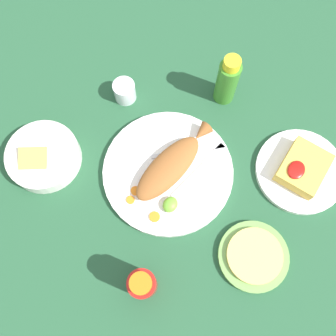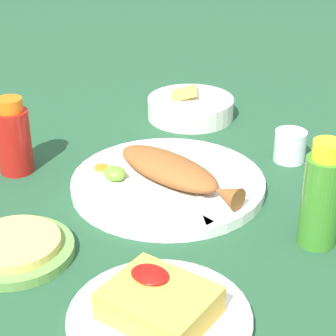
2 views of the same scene
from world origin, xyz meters
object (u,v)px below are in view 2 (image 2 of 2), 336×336
fried_fish (173,170)px  hot_sauce_bottle_red (13,138)px  salt_cup (290,148)px  main_plate (168,184)px  hot_sauce_bottle_green (321,197)px  fork_near (201,198)px  tortilla_plate (16,251)px  fork_far (172,204)px  side_plate_fries (160,319)px  guacamole_bowl (190,106)px

fried_fish → hot_sauce_bottle_red: size_ratio=1.90×
salt_cup → main_plate: bearing=60.4°
salt_cup → hot_sauce_bottle_green: bearing=123.3°
main_plate → salt_cup: (-0.12, -0.21, 0.02)m
fork_near → salt_cup: salt_cup is taller
main_plate → tortilla_plate: bearing=76.6°
tortilla_plate → fried_fish: bearing=-105.5°
main_plate → fried_fish: (-0.01, 0.00, 0.03)m
tortilla_plate → main_plate: bearing=-103.4°
hot_sauce_bottle_green → tortilla_plate: (0.33, 0.27, -0.07)m
salt_cup → tortilla_plate: (0.18, 0.48, -0.02)m
hot_sauce_bottle_red → hot_sauce_bottle_green: hot_sauce_bottle_green is taller
main_plate → hot_sauce_bottle_red: bearing=21.4°
fried_fish → tortilla_plate: fried_fish is taller
main_plate → fork_far: size_ratio=1.73×
fork_near → hot_sauce_bottle_red: (0.33, 0.08, 0.04)m
fried_fish → hot_sauce_bottle_green: (-0.25, 0.01, 0.04)m
fork_near → fork_far: 0.05m
fork_far → salt_cup: 0.28m
fried_fish → tortilla_plate: bearing=83.8°
hot_sauce_bottle_green → fork_near: bearing=5.1°
fork_near → fork_far: same height
fried_fish → fork_far: bearing=133.0°
fork_far → hot_sauce_bottle_green: (-0.21, -0.06, 0.05)m
fork_near → side_plate_fries: bearing=-21.6°
fork_near → salt_cup: size_ratio=2.53×
hot_sauce_bottle_green → fried_fish: bearing=-1.2°
fork_far → hot_sauce_bottle_red: size_ratio=1.37×
fork_far → tortilla_plate: fork_far is taller
side_plate_fries → guacamole_bowl: 0.63m
fried_fish → guacamole_bowl: size_ratio=1.42×
guacamole_bowl → hot_sauce_bottle_red: bearing=72.7°
fried_fish → hot_sauce_bottle_green: hot_sauce_bottle_green is taller
guacamole_bowl → side_plate_fries: bearing=119.7°
fried_fish → fork_near: (-0.07, 0.02, -0.02)m
fried_fish → side_plate_fries: bearing=131.1°
fork_near → guacamole_bowl: bearing=172.4°
hot_sauce_bottle_red → salt_cup: 0.48m
main_plate → fork_near: bearing=163.7°
side_plate_fries → guacamole_bowl: size_ratio=1.23×
main_plate → fork_near: fork_near is taller
fork_near → hot_sauce_bottle_red: bearing=-120.4°
side_plate_fries → hot_sauce_bottle_red: bearing=-22.0°
main_plate → hot_sauce_bottle_red: 0.28m
hot_sauce_bottle_red → hot_sauce_bottle_green: bearing=-169.8°
main_plate → hot_sauce_bottle_green: (-0.26, 0.01, 0.07)m
hot_sauce_bottle_red → side_plate_fries: hot_sauce_bottle_red is taller
fork_near → tortilla_plate: (0.14, 0.25, -0.01)m
fried_fish → hot_sauce_bottle_red: hot_sauce_bottle_red is taller
fried_fish → salt_cup: 0.24m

